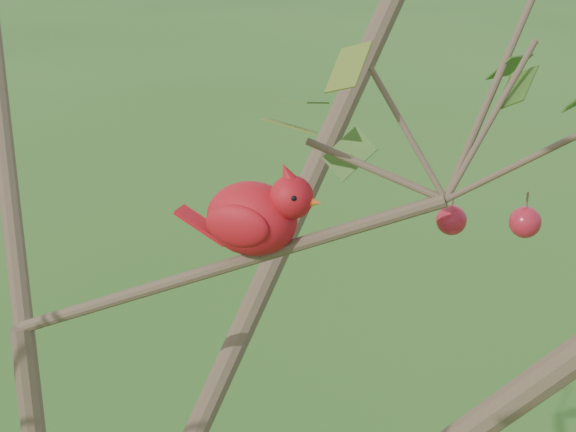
# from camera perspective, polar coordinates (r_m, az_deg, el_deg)

# --- Properties ---
(crabapple_tree) EXTENTS (2.35, 2.05, 2.95)m
(crabapple_tree) POSITION_cam_1_polar(r_m,az_deg,el_deg) (1.16, -16.92, -2.55)
(crabapple_tree) COLOR #422E23
(crabapple_tree) RESTS_ON ground
(cardinal) EXTENTS (0.20, 0.12, 0.14)m
(cardinal) POSITION_cam_1_polar(r_m,az_deg,el_deg) (1.14, -2.04, 0.04)
(cardinal) COLOR red
(cardinal) RESTS_ON ground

